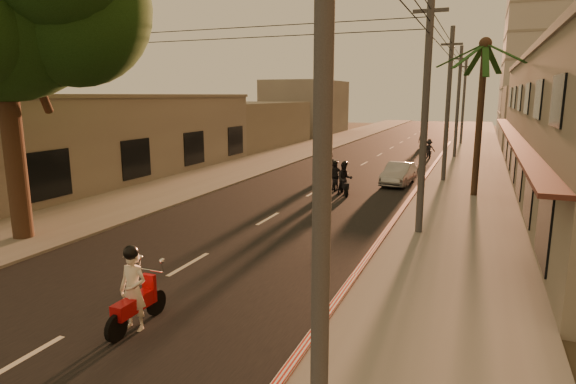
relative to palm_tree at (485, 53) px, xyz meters
name	(u,v)px	position (x,y,z in m)	size (l,w,h in m)	color
ground	(148,288)	(-8.00, -16.00, -7.15)	(160.00, 160.00, 0.00)	#383023
road	(343,176)	(-8.00, 4.00, -7.14)	(10.00, 140.00, 0.02)	black
sidewalk_right	(466,182)	(-0.50, 4.00, -7.09)	(5.00, 140.00, 0.12)	slate
sidewalk_left	(241,168)	(-15.50, 4.00, -7.09)	(5.00, 140.00, 0.12)	slate
curb_stripe	(413,195)	(-2.90, -1.00, -7.05)	(0.20, 60.00, 0.20)	red
left_building	(105,136)	(-21.98, -2.00, -4.55)	(8.20, 24.20, 5.20)	gray
distant_tower	(564,17)	(8.00, 40.00, 6.85)	(12.10, 12.10, 28.00)	#B7B5B2
palm_tree	(485,53)	(0.00, 0.00, 0.00)	(5.00, 5.00, 8.20)	black
utility_poles	(450,71)	(-1.80, 4.00, -0.61)	(1.20, 48.26, 9.00)	#38383A
filler_right	(545,117)	(6.00, 29.00, -4.15)	(8.00, 14.00, 6.00)	gray
filler_left_near	(247,125)	(-22.00, 18.00, -4.95)	(8.00, 14.00, 4.40)	gray
filler_left_far	(306,107)	(-22.00, 36.00, -3.65)	(8.00, 14.00, 7.00)	gray
scooter_red	(134,293)	(-6.77, -17.97, -6.30)	(0.75, 1.99, 1.96)	black
scooter_mid_a	(344,179)	(-6.32, -1.99, -6.32)	(1.34, 1.71, 1.82)	black
scooter_mid_b	(335,176)	(-7.17, -0.80, -6.40)	(1.11, 1.64, 1.65)	black
scooter_far_a	(330,165)	(-8.59, 2.80, -6.33)	(1.06, 1.82, 1.81)	black
scooter_far_b	(429,149)	(-3.80, 15.48, -6.42)	(1.23, 1.58, 1.58)	black
parked_car	(399,174)	(-4.17, 2.13, -6.51)	(1.63, 3.98, 1.28)	#9A9CA2
scooter_far_c	(423,140)	(-5.12, 22.67, -6.32)	(1.02, 1.86, 1.84)	black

